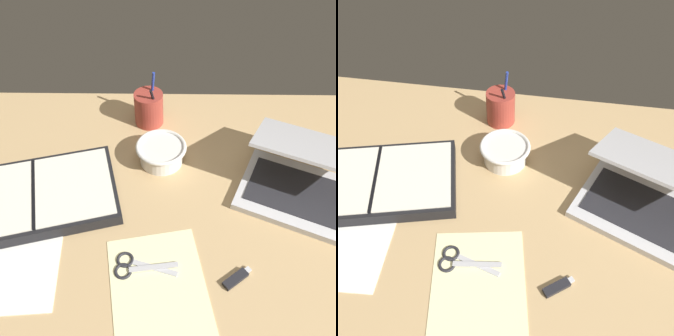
# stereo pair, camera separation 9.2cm
# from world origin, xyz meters

# --- Properties ---
(desk_top) EXTENTS (1.40, 1.00, 0.02)m
(desk_top) POSITION_xyz_m (0.00, 0.00, 0.01)
(desk_top) COLOR tan
(desk_top) RESTS_ON ground
(laptop) EXTENTS (0.40, 0.38, 0.16)m
(laptop) POSITION_xyz_m (0.34, 0.09, 0.07)
(laptop) COLOR silver
(laptop) RESTS_ON desk_top
(bowl) EXTENTS (0.14, 0.14, 0.06)m
(bowl) POSITION_xyz_m (-0.03, 0.19, 0.05)
(bowl) COLOR silver
(bowl) RESTS_ON desk_top
(pen_cup) EXTENTS (0.09, 0.09, 0.16)m
(pen_cup) POSITION_xyz_m (-0.07, 0.36, 0.07)
(pen_cup) COLOR #9E382D
(pen_cup) RESTS_ON desk_top
(planner) EXTENTS (0.45, 0.34, 0.04)m
(planner) POSITION_xyz_m (-0.34, 0.05, 0.04)
(planner) COLOR black
(planner) RESTS_ON desk_top
(scissors) EXTENTS (0.14, 0.07, 0.01)m
(scissors) POSITION_xyz_m (-0.08, -0.13, 0.02)
(scissors) COLOR #B7B7BC
(scissors) RESTS_ON desk_top
(paper_sheet_front) EXTENTS (0.25, 0.30, 0.00)m
(paper_sheet_front) POSITION_xyz_m (-0.02, -0.18, 0.02)
(paper_sheet_front) COLOR #F4EFB2
(paper_sheet_front) RESTS_ON desk_top
(paper_sheet_beside_planner) EXTENTS (0.20, 0.27, 0.00)m
(paper_sheet_beside_planner) POSITION_xyz_m (-0.34, -0.11, 0.02)
(paper_sheet_beside_planner) COLOR white
(paper_sheet_beside_planner) RESTS_ON desk_top
(usb_drive) EXTENTS (0.07, 0.06, 0.01)m
(usb_drive) POSITION_xyz_m (0.14, -0.16, 0.02)
(usb_drive) COLOR black
(usb_drive) RESTS_ON desk_top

